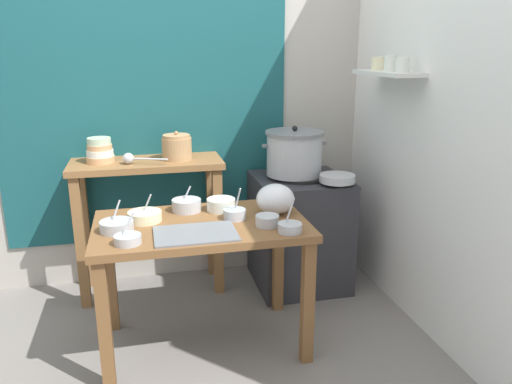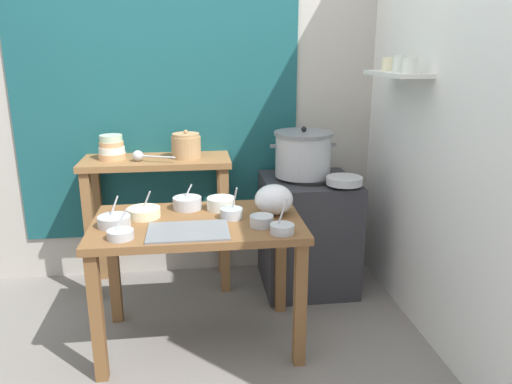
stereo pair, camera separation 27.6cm
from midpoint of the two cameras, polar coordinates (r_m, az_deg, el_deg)
The scene contains 21 objects.
ground_plane at distance 2.85m, azimuth -10.34°, elevation -18.02°, with size 9.00×9.00×0.00m, color gray.
wall_back at distance 3.47m, azimuth -11.10°, elevation 11.18°, with size 4.40×0.12×2.60m.
wall_right at distance 2.96m, azimuth 16.51°, elevation 9.95°, with size 0.30×3.20×2.60m.
prep_table at distance 2.65m, azimuth -9.27°, elevation -5.77°, with size 1.10×0.66×0.72m.
back_shelf_table at distance 3.32m, azimuth -14.64°, elevation -0.25°, with size 0.96×0.40×0.90m.
stove_block at distance 3.41m, azimuth 2.67°, elevation -4.53°, with size 0.60×0.61×0.78m.
steamer_pot at distance 3.26m, azimuth 2.03°, elevation 4.50°, with size 0.43×0.39×0.33m.
clay_pot at distance 3.25m, azimuth -11.54°, elevation 5.05°, with size 0.19×0.19×0.18m.
bowl_stack_enamel at distance 3.29m, azimuth -19.88°, elevation 4.43°, with size 0.18×0.18×0.16m.
ladle at distance 3.20m, azimuth -16.73°, elevation 3.69°, with size 0.27×0.13×0.07m.
serving_tray at distance 2.45m, azimuth -10.23°, elevation -4.80°, with size 0.40×0.28×0.01m, color slate.
plastic_bag at distance 2.69m, azimuth -0.69°, elevation -0.85°, with size 0.21×0.20×0.17m, color white.
wide_pan at distance 3.13m, azimuth 6.88°, elevation 1.55°, with size 0.22×0.22×0.05m, color #B7BABF.
prep_bowl_0 at distance 2.58m, azimuth -18.76°, elevation -3.74°, with size 0.17×0.17×0.15m.
prep_bowl_1 at distance 2.77m, azimuth -6.91°, elevation -1.44°, with size 0.16×0.16×0.07m.
prep_bowl_2 at distance 2.68m, azimuth -15.61°, elevation -2.71°, with size 0.18×0.18×0.14m.
prep_bowl_3 at distance 2.79m, azimuth -10.84°, elevation -1.49°, with size 0.16×0.16×0.14m.
prep_bowl_4 at distance 2.52m, azimuth -1.83°, elevation -3.32°, with size 0.12×0.12×0.06m.
prep_bowl_5 at distance 2.43m, azimuth 0.69°, elevation -4.12°, with size 0.12×0.12×0.17m.
prep_bowl_6 at distance 2.40m, azimuth -17.81°, elevation -5.22°, with size 0.13×0.13×0.14m.
prep_bowl_7 at distance 2.63m, azimuth -5.49°, elevation -2.53°, with size 0.12×0.12×0.18m.
Camera 1 is at (-0.19, -2.34, 1.59)m, focal length 34.70 mm.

